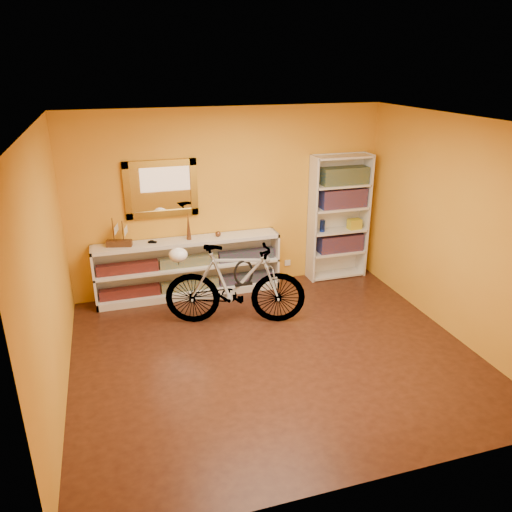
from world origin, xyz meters
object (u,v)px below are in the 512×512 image
object	(u,v)px
console_unit	(189,268)
bookcase	(339,218)
bicycle	(235,284)
helmet	(178,255)

from	to	relation	value
console_unit	bookcase	xyz separation A→B (m)	(2.31, 0.03, 0.52)
bicycle	helmet	world-z (taller)	bicycle
console_unit	helmet	xyz separation A→B (m)	(-0.24, -0.77, 0.51)
bicycle	bookcase	bearing A→B (deg)	-46.34
helmet	bicycle	bearing A→B (deg)	-15.94
bookcase	helmet	world-z (taller)	bookcase
bookcase	console_unit	bearing A→B (deg)	-179.38
bookcase	bicycle	bearing A→B (deg)	-152.28
bicycle	helmet	bearing A→B (deg)	90.00
console_unit	bookcase	size ratio (longest dim) A/B	1.37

